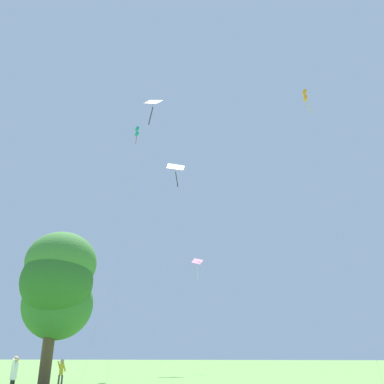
% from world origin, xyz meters
% --- Properties ---
extents(kite_yellow_diamond, '(2.30, 7.48, 26.88)m').
position_xyz_m(kite_yellow_diamond, '(-10.61, 43.35, 25.10)').
color(kite_yellow_diamond, yellow).
rests_on(kite_yellow_diamond, ground_plane).
extents(kite_orange_box, '(1.23, 11.27, 28.97)m').
position_xyz_m(kite_orange_box, '(6.42, 32.80, 27.83)').
color(kite_orange_box, orange).
rests_on(kite_orange_box, ground_plane).
extents(kite_black_large, '(2.48, 8.58, 27.34)m').
position_xyz_m(kite_black_large, '(-9.66, 28.32, 25.24)').
color(kite_black_large, black).
rests_on(kite_black_large, ground_plane).
extents(kite_pink_low, '(3.49, 7.39, 13.23)m').
position_xyz_m(kite_pink_low, '(-7.72, 43.05, 11.91)').
color(kite_pink_low, pink).
rests_on(kite_pink_low, ground_plane).
extents(kite_teal_box, '(2.46, 9.60, 27.71)m').
position_xyz_m(kite_teal_box, '(-13.39, 34.66, 26.63)').
color(kite_teal_box, teal).
rests_on(kite_teal_box, ground_plane).
extents(person_far_back, '(0.25, 0.57, 1.77)m').
position_xyz_m(person_far_back, '(-9.05, 10.17, 1.06)').
color(person_far_back, black).
rests_on(person_far_back, ground_plane).
extents(person_with_spool, '(0.50, 0.29, 1.60)m').
position_xyz_m(person_with_spool, '(-10.39, 16.65, 0.96)').
color(person_with_spool, '#665B4C').
rests_on(person_with_spool, ground_plane).
extents(tree_left_oak, '(4.72, 5.38, 9.35)m').
position_xyz_m(tree_left_oak, '(-11.98, 18.07, 6.03)').
color(tree_left_oak, brown).
rests_on(tree_left_oak, ground_plane).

